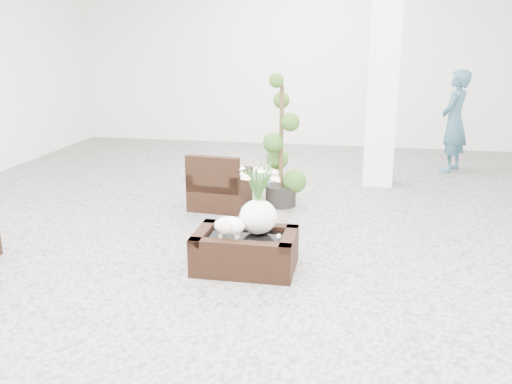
# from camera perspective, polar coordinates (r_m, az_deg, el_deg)

# --- Properties ---
(ground) EXTENTS (11.00, 11.00, 0.00)m
(ground) POSITION_cam_1_polar(r_m,az_deg,el_deg) (5.56, 0.19, -5.88)
(ground) COLOR gray
(ground) RESTS_ON ground
(column) EXTENTS (0.40, 0.40, 3.50)m
(column) POSITION_cam_1_polar(r_m,az_deg,el_deg) (7.88, 12.94, 13.24)
(column) COLOR white
(column) RESTS_ON ground
(coffee_table) EXTENTS (0.90, 0.60, 0.31)m
(coffee_table) POSITION_cam_1_polar(r_m,az_deg,el_deg) (5.07, -1.10, -6.18)
(coffee_table) COLOR black
(coffee_table) RESTS_ON ground
(sheep_figurine) EXTENTS (0.28, 0.23, 0.21)m
(sheep_figurine) POSITION_cam_1_polar(r_m,az_deg,el_deg) (4.91, -2.73, -3.68)
(sheep_figurine) COLOR white
(sheep_figurine) RESTS_ON coffee_table
(planter_narcissus) EXTENTS (0.44, 0.44, 0.80)m
(planter_narcissus) POSITION_cam_1_polar(r_m,az_deg,el_deg) (4.96, 0.23, 0.13)
(planter_narcissus) COLOR white
(planter_narcissus) RESTS_ON coffee_table
(tealight) EXTENTS (0.04, 0.04, 0.03)m
(tealight) POSITION_cam_1_polar(r_m,az_deg,el_deg) (4.98, 2.33, -4.50)
(tealight) COLOR white
(tealight) RESTS_ON coffee_table
(armchair) EXTENTS (0.70, 0.67, 0.69)m
(armchair) POSITION_cam_1_polar(r_m,az_deg,el_deg) (6.81, -3.69, 1.24)
(armchair) COLOR black
(armchair) RESTS_ON ground
(topiary) EXTENTS (0.42, 0.42, 1.59)m
(topiary) POSITION_cam_1_polar(r_m,az_deg,el_deg) (6.77, 2.59, 5.08)
(topiary) COLOR #294917
(topiary) RESTS_ON ground
(shopper) EXTENTS (0.59, 0.67, 1.55)m
(shopper) POSITION_cam_1_polar(r_m,az_deg,el_deg) (9.06, 19.56, 6.81)
(shopper) COLOR #2F576A
(shopper) RESTS_ON ground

